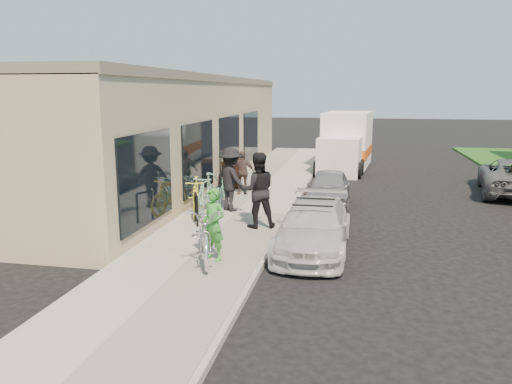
{
  "coord_description": "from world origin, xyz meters",
  "views": [
    {
      "loc": [
        1.42,
        -11.02,
        3.65
      ],
      "look_at": [
        -1.13,
        1.58,
        1.05
      ],
      "focal_mm": 35.0,
      "sensor_mm": 36.0,
      "label": 1
    }
  ],
  "objects_px": {
    "woman_rider": "(214,225)",
    "man_standing": "(258,190)",
    "bystander_b": "(242,172)",
    "cruiser_bike_b": "(221,186)",
    "cruiser_bike_a": "(206,193)",
    "tandem_bike": "(205,232)",
    "moving_truck": "(346,144)",
    "sandwich_board": "(232,174)",
    "sedan_white": "(314,227)",
    "sedan_silver": "(329,188)",
    "bystander_a": "(231,179)",
    "cruiser_bike_c": "(196,196)",
    "bike_rack": "(196,206)"
  },
  "relations": [
    {
      "from": "bike_rack",
      "to": "bystander_a",
      "type": "bearing_deg",
      "value": 72.84
    },
    {
      "from": "woman_rider",
      "to": "cruiser_bike_a",
      "type": "height_order",
      "value": "woman_rider"
    },
    {
      "from": "bike_rack",
      "to": "cruiser_bike_b",
      "type": "height_order",
      "value": "cruiser_bike_b"
    },
    {
      "from": "tandem_bike",
      "to": "cruiser_bike_b",
      "type": "bearing_deg",
      "value": 82.6
    },
    {
      "from": "sedan_white",
      "to": "cruiser_bike_b",
      "type": "distance_m",
      "value": 5.18
    },
    {
      "from": "bystander_b",
      "to": "man_standing",
      "type": "bearing_deg",
      "value": -77.63
    },
    {
      "from": "bystander_a",
      "to": "moving_truck",
      "type": "bearing_deg",
      "value": -72.47
    },
    {
      "from": "sandwich_board",
      "to": "woman_rider",
      "type": "bearing_deg",
      "value": -64.9
    },
    {
      "from": "cruiser_bike_b",
      "to": "bystander_a",
      "type": "height_order",
      "value": "bystander_a"
    },
    {
      "from": "bike_rack",
      "to": "sedan_white",
      "type": "distance_m",
      "value": 3.45
    },
    {
      "from": "man_standing",
      "to": "cruiser_bike_c",
      "type": "distance_m",
      "value": 2.26
    },
    {
      "from": "sedan_white",
      "to": "bystander_b",
      "type": "relative_size",
      "value": 2.65
    },
    {
      "from": "tandem_bike",
      "to": "cruiser_bike_b",
      "type": "xyz_separation_m",
      "value": [
        -1.15,
        5.49,
        -0.1
      ]
    },
    {
      "from": "man_standing",
      "to": "bystander_a",
      "type": "xyz_separation_m",
      "value": [
        -1.14,
        1.65,
        -0.05
      ]
    },
    {
      "from": "sandwich_board",
      "to": "moving_truck",
      "type": "distance_m",
      "value": 7.63
    },
    {
      "from": "bike_rack",
      "to": "sandwich_board",
      "type": "relative_size",
      "value": 0.84
    },
    {
      "from": "sedan_silver",
      "to": "bystander_b",
      "type": "xyz_separation_m",
      "value": [
        -3.01,
        0.52,
        0.33
      ]
    },
    {
      "from": "bike_rack",
      "to": "cruiser_bike_c",
      "type": "distance_m",
      "value": 1.06
    },
    {
      "from": "sedan_white",
      "to": "bystander_b",
      "type": "xyz_separation_m",
      "value": [
        -2.95,
        5.41,
        0.33
      ]
    },
    {
      "from": "tandem_bike",
      "to": "bystander_a",
      "type": "xyz_separation_m",
      "value": [
        -0.56,
        4.39,
        0.34
      ]
    },
    {
      "from": "woman_rider",
      "to": "bystander_b",
      "type": "xyz_separation_m",
      "value": [
        -0.98,
        6.91,
        -0.02
      ]
    },
    {
      "from": "sandwich_board",
      "to": "sedan_silver",
      "type": "height_order",
      "value": "sandwich_board"
    },
    {
      "from": "sandwich_board",
      "to": "woman_rider",
      "type": "xyz_separation_m",
      "value": [
        1.58,
        -7.84,
        0.26
      ]
    },
    {
      "from": "man_standing",
      "to": "cruiser_bike_a",
      "type": "height_order",
      "value": "man_standing"
    },
    {
      "from": "bike_rack",
      "to": "cruiser_bike_a",
      "type": "bearing_deg",
      "value": 96.94
    },
    {
      "from": "sandwich_board",
      "to": "woman_rider",
      "type": "height_order",
      "value": "woman_rider"
    },
    {
      "from": "sandwich_board",
      "to": "bystander_b",
      "type": "distance_m",
      "value": 1.13
    },
    {
      "from": "bike_rack",
      "to": "tandem_bike",
      "type": "bearing_deg",
      "value": -68.12
    },
    {
      "from": "bystander_b",
      "to": "cruiser_bike_b",
      "type": "bearing_deg",
      "value": -109.76
    },
    {
      "from": "cruiser_bike_c",
      "to": "bystander_a",
      "type": "bearing_deg",
      "value": 24.39
    },
    {
      "from": "moving_truck",
      "to": "bystander_a",
      "type": "height_order",
      "value": "moving_truck"
    },
    {
      "from": "sedan_white",
      "to": "cruiser_bike_c",
      "type": "xyz_separation_m",
      "value": [
        -3.57,
        2.21,
        0.12
      ]
    },
    {
      "from": "cruiser_bike_b",
      "to": "tandem_bike",
      "type": "bearing_deg",
      "value": -86.96
    },
    {
      "from": "moving_truck",
      "to": "woman_rider",
      "type": "height_order",
      "value": "moving_truck"
    },
    {
      "from": "bike_rack",
      "to": "cruiser_bike_a",
      "type": "relative_size",
      "value": 0.45
    },
    {
      "from": "sedan_white",
      "to": "cruiser_bike_a",
      "type": "xyz_separation_m",
      "value": [
        -3.41,
        2.65,
        0.13
      ]
    },
    {
      "from": "tandem_bike",
      "to": "bystander_b",
      "type": "xyz_separation_m",
      "value": [
        -0.8,
        6.91,
        0.15
      ]
    },
    {
      "from": "moving_truck",
      "to": "cruiser_bike_a",
      "type": "bearing_deg",
      "value": -104.71
    },
    {
      "from": "sedan_white",
      "to": "sedan_silver",
      "type": "bearing_deg",
      "value": 90.23
    },
    {
      "from": "sandwich_board",
      "to": "sedan_white",
      "type": "relative_size",
      "value": 0.25
    },
    {
      "from": "bystander_a",
      "to": "cruiser_bike_b",
      "type": "bearing_deg",
      "value": -26.73
    },
    {
      "from": "sedan_white",
      "to": "woman_rider",
      "type": "height_order",
      "value": "woman_rider"
    },
    {
      "from": "woman_rider",
      "to": "cruiser_bike_b",
      "type": "relative_size",
      "value": 0.8
    },
    {
      "from": "woman_rider",
      "to": "man_standing",
      "type": "distance_m",
      "value": 2.78
    },
    {
      "from": "sedan_white",
      "to": "cruiser_bike_b",
      "type": "xyz_separation_m",
      "value": [
        -3.3,
        3.99,
        0.08
      ]
    },
    {
      "from": "cruiser_bike_b",
      "to": "cruiser_bike_c",
      "type": "distance_m",
      "value": 1.8
    },
    {
      "from": "sedan_silver",
      "to": "cruiser_bike_a",
      "type": "xyz_separation_m",
      "value": [
        -3.48,
        -2.23,
        0.14
      ]
    },
    {
      "from": "tandem_bike",
      "to": "man_standing",
      "type": "xyz_separation_m",
      "value": [
        0.57,
        2.74,
        0.39
      ]
    },
    {
      "from": "cruiser_bike_b",
      "to": "bystander_b",
      "type": "height_order",
      "value": "bystander_b"
    },
    {
      "from": "tandem_bike",
      "to": "cruiser_bike_a",
      "type": "distance_m",
      "value": 4.34
    }
  ]
}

